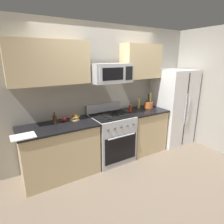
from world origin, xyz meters
TOP-DOWN VIEW (x-y plane):
  - ground_plane at (0.00, 0.00)m, footprint 16.00×16.00m
  - wall_back at (0.00, 1.11)m, footprint 8.00×0.10m
  - counter_left at (-1.03, 0.71)m, footprint 1.27×0.66m
  - range_oven at (-0.00, 0.72)m, footprint 0.76×0.70m
  - counter_right at (0.82, 0.71)m, footprint 0.86×0.66m
  - refrigerator at (1.69, 0.70)m, footprint 0.84×0.77m
  - wall_right at (2.21, 0.00)m, footprint 0.10×8.00m
  - microwave at (-0.00, 0.75)m, footprint 0.75×0.44m
  - upper_cabinets_left at (-1.03, 0.89)m, footprint 1.26×0.34m
  - upper_cabinets_right at (0.82, 0.89)m, footprint 0.85×0.34m
  - utensil_crock at (1.01, 0.80)m, footprint 0.18×0.18m
  - fruit_basket at (-0.68, 0.86)m, footprint 0.19×0.19m
  - apple_loose at (-0.87, 0.88)m, footprint 0.08×0.08m
  - cutting_board at (-1.57, 0.51)m, footprint 0.33×0.25m
  - bottle_oil at (0.82, 0.90)m, footprint 0.05×0.05m
  - bottle_hot_sauce at (0.48, 0.76)m, footprint 0.06×0.06m
  - bottle_soy at (-1.04, 0.83)m, footprint 0.07×0.07m

SIDE VIEW (x-z plane):
  - ground_plane at x=0.00m, z-range 0.00..0.00m
  - counter_left at x=-1.03m, z-range 0.00..0.91m
  - counter_right at x=0.82m, z-range 0.00..0.91m
  - range_oven at x=0.00m, z-range -0.07..1.02m
  - refrigerator at x=1.69m, z-range 0.00..1.72m
  - cutting_board at x=-1.57m, z-range 0.91..0.93m
  - apple_loose at x=-0.87m, z-range 0.91..0.99m
  - fruit_basket at x=-0.68m, z-range 0.90..1.00m
  - utensil_crock at x=1.01m, z-range 0.82..1.16m
  - bottle_hot_sauce at x=0.48m, z-range 0.90..1.08m
  - bottle_soy at x=-1.04m, z-range 0.90..1.10m
  - bottle_oil at x=0.82m, z-range 0.90..1.15m
  - wall_back at x=0.00m, z-range 0.00..2.60m
  - wall_right at x=2.21m, z-range 0.00..2.60m
  - microwave at x=0.00m, z-range 1.54..1.88m
  - upper_cabinets_left at x=-1.03m, z-range 1.56..2.24m
  - upper_cabinets_right at x=0.82m, z-range 1.56..2.24m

